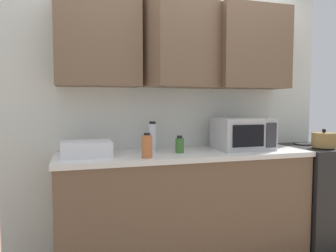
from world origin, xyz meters
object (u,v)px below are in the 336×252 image
kettle (324,140)px  microwave (243,134)px  dish_rack (87,149)px  stove_range (325,191)px  bottle_spice_jar (147,146)px  bottle_clear_tall (153,137)px  bottle_amber_vinegar (268,132)px  bottle_green_oil (180,145)px

kettle → microwave: bearing=167.3°
dish_rack → stove_range: bearing=-0.5°
kettle → bottle_spice_jar: bearing=-178.6°
bottle_clear_tall → bottle_spice_jar: bearing=-110.1°
bottle_spice_jar → bottle_amber_vinegar: bearing=15.1°
kettle → dish_rack: bearing=175.6°
kettle → bottle_green_oil: bearing=174.6°
bottle_amber_vinegar → bottle_green_oil: (-0.96, -0.18, -0.07)m
bottle_amber_vinegar → bottle_spice_jar: 1.32m
bottle_spice_jar → bottle_green_oil: bearing=27.8°
bottle_green_oil → bottle_spice_jar: bearing=-152.2°
bottle_amber_vinegar → bottle_clear_tall: bottle_amber_vinegar is taller
microwave → dish_rack: microwave is taller
dish_rack → bottle_green_oil: 0.75m
microwave → bottle_spice_jar: (-0.92, -0.21, -0.05)m
microwave → bottle_spice_jar: microwave is taller
kettle → bottle_green_oil: size_ratio=1.44×
kettle → dish_rack: 2.10m
kettle → bottle_clear_tall: (-1.53, 0.29, 0.04)m
bottle_clear_tall → microwave: bearing=-8.9°
bottle_amber_vinegar → bottle_clear_tall: (-1.15, -0.01, -0.01)m
bottle_spice_jar → bottle_green_oil: (0.31, 0.17, -0.02)m
bottle_amber_vinegar → bottle_clear_tall: size_ratio=1.11×
bottle_green_oil → stove_range: bearing=0.5°
bottle_clear_tall → stove_range: bearing=-5.1°
kettle → bottle_amber_vinegar: (-0.38, 0.30, 0.06)m
microwave → bottle_spice_jar: bearing=-167.4°
bottle_amber_vinegar → kettle: bearing=-38.4°
stove_range → bottle_amber_vinegar: bearing=163.6°
stove_range → bottle_green_oil: size_ratio=6.33×
dish_rack → bottle_green_oil: size_ratio=2.64×
bottle_spice_jar → kettle: bearing=1.4°
dish_rack → kettle: bearing=-4.4°
bottle_spice_jar → microwave: bearing=12.6°
stove_range → dish_rack: 2.32m
bottle_amber_vinegar → bottle_clear_tall: bearing=-179.4°
bottle_amber_vinegar → bottle_green_oil: size_ratio=1.97×
kettle → microwave: size_ratio=0.43×
stove_range → bottle_green_oil: bearing=-179.5°
microwave → bottle_green_oil: bearing=-176.3°
dish_rack → bottle_clear_tall: size_ratio=1.48×
microwave → bottle_amber_vinegar: 0.38m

